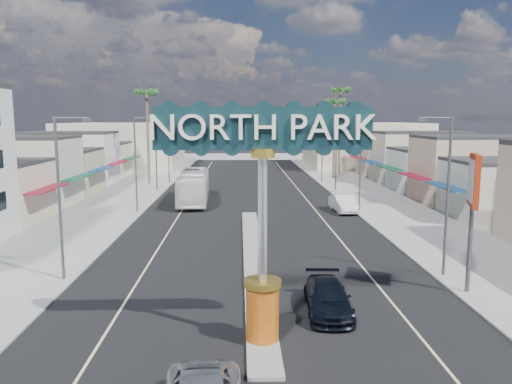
{
  "coord_description": "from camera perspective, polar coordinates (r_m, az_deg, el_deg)",
  "views": [
    {
      "loc": [
        -0.88,
        -16.81,
        8.89
      ],
      "look_at": [
        0.1,
        12.66,
        4.51
      ],
      "focal_mm": 35.0,
      "sensor_mm": 36.0,
      "label": 1
    }
  ],
  "objects": [
    {
      "name": "median_island",
      "position": [
        32.06,
        -0.25,
        -7.51
      ],
      "size": [
        1.3,
        30.0,
        0.16
      ],
      "primitive_type": "cube",
      "color": "gray",
      "rests_on": "ground"
    },
    {
      "name": "city_bus",
      "position": [
        53.27,
        -7.13,
        0.62
      ],
      "size": [
        3.27,
        12.27,
        3.39
      ],
      "primitive_type": "imported",
      "rotation": [
        0.0,
        0.0,
        0.03
      ],
      "color": "white",
      "rests_on": "ground"
    },
    {
      "name": "palm_left_far",
      "position": [
        67.95,
        -12.38,
        10.45
      ],
      "size": [
        2.6,
        2.6,
        13.1
      ],
      "color": "brown",
      "rests_on": "ground"
    },
    {
      "name": "storefront_row_right",
      "position": [
        65.05,
        20.62,
        2.71
      ],
      "size": [
        12.0,
        42.0,
        6.0
      ],
      "primitive_type": "cube",
      "color": "#B7B29E",
      "rests_on": "ground"
    },
    {
      "name": "sidewalk_right",
      "position": [
        49.91,
        15.49,
        -2.06
      ],
      "size": [
        8.0,
        120.0,
        0.12
      ],
      "primitive_type": "cube",
      "color": "gray",
      "rests_on": "ground"
    },
    {
      "name": "streetlight_l_mid",
      "position": [
        47.93,
        -13.42,
        3.64
      ],
      "size": [
        2.03,
        0.22,
        9.0
      ],
      "color": "#47474C",
      "rests_on": "ground"
    },
    {
      "name": "gateway_sign",
      "position": [
        19.04,
        0.78,
        -0.51
      ],
      "size": [
        8.2,
        1.5,
        9.15
      ],
      "color": "red",
      "rests_on": "median_island"
    },
    {
      "name": "road",
      "position": [
        47.65,
        -0.81,
        -2.3
      ],
      "size": [
        20.0,
        120.0,
        0.01
      ],
      "primitive_type": "cube",
      "color": "black",
      "rests_on": "ground"
    },
    {
      "name": "streetlight_l_far",
      "position": [
        69.57,
        -9.83,
        5.17
      ],
      "size": [
        2.03,
        0.22,
        9.0
      ],
      "color": "#47474C",
      "rests_on": "ground"
    },
    {
      "name": "palm_right_far",
      "position": [
        80.47,
        9.65,
        10.82
      ],
      "size": [
        2.6,
        2.6,
        14.1
      ],
      "color": "brown",
      "rests_on": "ground"
    },
    {
      "name": "streetlight_r_far",
      "position": [
        69.84,
        7.45,
        5.24
      ],
      "size": [
        2.03,
        0.22,
        9.0
      ],
      "color": "#47474C",
      "rests_on": "ground"
    },
    {
      "name": "traffic_signal_left",
      "position": [
        61.54,
        -9.68,
        4.02
      ],
      "size": [
        5.09,
        0.45,
        6.0
      ],
      "color": "#47474C",
      "rests_on": "ground"
    },
    {
      "name": "streetlight_l_near",
      "position": [
        28.71,
        -21.31,
        0.21
      ],
      "size": [
        2.03,
        0.22,
        9.0
      ],
      "color": "#47474C",
      "rests_on": "ground"
    },
    {
      "name": "suv_right",
      "position": [
        23.68,
        8.19,
        -11.86
      ],
      "size": [
        2.24,
        4.98,
        1.42
      ],
      "primitive_type": "imported",
      "rotation": [
        0.0,
        0.0,
        -0.05
      ],
      "color": "black",
      "rests_on": "ground"
    },
    {
      "name": "backdrop_far_left",
      "position": [
        94.33,
        -14.9,
        5.19
      ],
      "size": [
        20.0,
        20.0,
        8.0
      ],
      "primitive_type": "cube",
      "color": "#B7B29E",
      "rests_on": "ground"
    },
    {
      "name": "palm_right_mid",
      "position": [
        74.14,
        9.02,
        9.67
      ],
      "size": [
        2.6,
        2.6,
        12.1
      ],
      "color": "brown",
      "rests_on": "ground"
    },
    {
      "name": "storefront_row_left",
      "position": [
        64.39,
        -22.96,
        2.53
      ],
      "size": [
        12.0,
        42.0,
        6.0
      ],
      "primitive_type": "cube",
      "color": "beige",
      "rests_on": "ground"
    },
    {
      "name": "bank_pylon_sign",
      "position": [
        26.99,
        23.59,
        0.37
      ],
      "size": [
        0.93,
        2.17,
        7.02
      ],
      "rotation": [
        0.0,
        0.0,
        -0.31
      ],
      "color": "#47474C",
      "rests_on": "sidewalk_right"
    },
    {
      "name": "streetlight_r_mid",
      "position": [
        48.31,
        11.67,
        3.73
      ],
      "size": [
        2.03,
        0.22,
        9.0
      ],
      "color": "#47474C",
      "rests_on": "ground"
    },
    {
      "name": "ground",
      "position": [
        47.65,
        -0.81,
        -2.31
      ],
      "size": [
        160.0,
        160.0,
        0.0
      ],
      "primitive_type": "plane",
      "color": "gray",
      "rests_on": "ground"
    },
    {
      "name": "sidewalk_left",
      "position": [
        49.41,
        -17.28,
        -2.24
      ],
      "size": [
        8.0,
        120.0,
        0.12
      ],
      "primitive_type": "cube",
      "color": "gray",
      "rests_on": "ground"
    },
    {
      "name": "backdrop_far_right",
      "position": [
        94.74,
        12.13,
        5.3
      ],
      "size": [
        20.0,
        20.0,
        8.0
      ],
      "primitive_type": "cube",
      "color": "beige",
      "rests_on": "ground"
    },
    {
      "name": "streetlight_r_near",
      "position": [
        29.35,
        20.79,
        0.4
      ],
      "size": [
        2.03,
        0.22,
        9.0
      ],
      "color": "#47474C",
      "rests_on": "ground"
    },
    {
      "name": "traffic_signal_right",
      "position": [
        61.8,
        7.49,
        4.09
      ],
      "size": [
        5.09,
        0.45,
        6.0
      ],
      "color": "#47474C",
      "rests_on": "ground"
    },
    {
      "name": "car_parked_right",
      "position": [
        48.32,
        9.93,
        -1.3
      ],
      "size": [
        2.04,
        5.06,
        1.63
      ],
      "primitive_type": "imported",
      "rotation": [
        0.0,
        0.0,
        0.06
      ],
      "color": "silver",
      "rests_on": "ground"
    }
  ]
}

